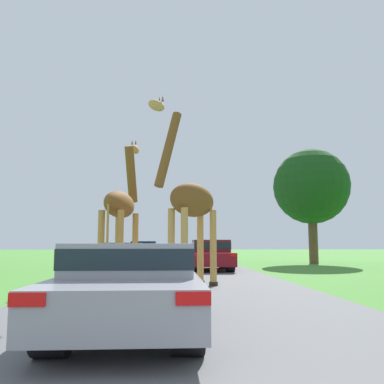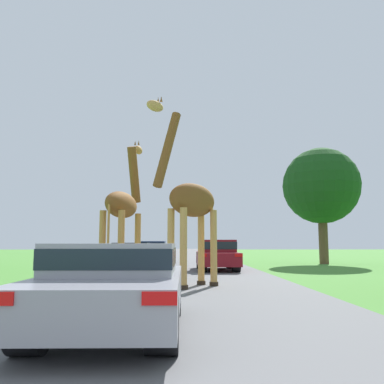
{
  "view_description": "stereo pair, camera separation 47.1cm",
  "coord_description": "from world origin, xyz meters",
  "px_view_note": "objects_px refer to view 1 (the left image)",
  "views": [
    {
      "loc": [
        -0.34,
        -0.36,
        1.24
      ],
      "look_at": [
        0.34,
        11.39,
        2.72
      ],
      "focal_mm": 38.0,
      "sensor_mm": 36.0,
      "label": 1
    },
    {
      "loc": [
        0.14,
        -0.37,
        1.24
      ],
      "look_at": [
        0.34,
        11.39,
        2.72
      ],
      "focal_mm": 38.0,
      "sensor_mm": 36.0,
      "label": 2
    }
  ],
  "objects_px": {
    "car_lead_maroon": "(131,283)",
    "tree_right_cluster": "(311,187)",
    "giraffe_companion": "(121,209)",
    "car_queue_right": "(144,251)",
    "giraffe_near_road": "(190,205)",
    "car_queue_left": "(211,254)",
    "car_far_ahead": "(124,254)"
  },
  "relations": [
    {
      "from": "car_lead_maroon",
      "to": "tree_right_cluster",
      "type": "bearing_deg",
      "value": 63.22
    },
    {
      "from": "giraffe_companion",
      "to": "car_queue_right",
      "type": "distance_m",
      "value": 14.06
    },
    {
      "from": "giraffe_near_road",
      "to": "car_lead_maroon",
      "type": "xyz_separation_m",
      "value": [
        -1.13,
        -5.72,
        -1.65
      ]
    },
    {
      "from": "giraffe_near_road",
      "to": "car_lead_maroon",
      "type": "height_order",
      "value": "giraffe_near_road"
    },
    {
      "from": "giraffe_companion",
      "to": "car_queue_left",
      "type": "height_order",
      "value": "giraffe_companion"
    },
    {
      "from": "car_far_ahead",
      "to": "tree_right_cluster",
      "type": "xyz_separation_m",
      "value": [
        11.15,
        3.02,
        4.03
      ]
    },
    {
      "from": "giraffe_companion",
      "to": "tree_right_cluster",
      "type": "bearing_deg",
      "value": 60.34
    },
    {
      "from": "giraffe_near_road",
      "to": "car_queue_right",
      "type": "distance_m",
      "value": 15.6
    },
    {
      "from": "giraffe_companion",
      "to": "car_far_ahead",
      "type": "xyz_separation_m",
      "value": [
        -0.79,
        8.43,
        -1.63
      ]
    },
    {
      "from": "car_queue_right",
      "to": "car_far_ahead",
      "type": "relative_size",
      "value": 0.94
    },
    {
      "from": "giraffe_companion",
      "to": "car_queue_left",
      "type": "distance_m",
      "value": 7.05
    },
    {
      "from": "car_lead_maroon",
      "to": "car_far_ahead",
      "type": "height_order",
      "value": "car_far_ahead"
    },
    {
      "from": "giraffe_companion",
      "to": "car_queue_left",
      "type": "xyz_separation_m",
      "value": [
        3.48,
        5.93,
        -1.58
      ]
    },
    {
      "from": "car_queue_left",
      "to": "tree_right_cluster",
      "type": "relative_size",
      "value": 0.57
    },
    {
      "from": "giraffe_companion",
      "to": "car_queue_left",
      "type": "relative_size",
      "value": 1.22
    },
    {
      "from": "giraffe_companion",
      "to": "car_queue_right",
      "type": "xyz_separation_m",
      "value": [
        -0.09,
        13.97,
        -1.59
      ]
    },
    {
      "from": "giraffe_near_road",
      "to": "car_queue_left",
      "type": "height_order",
      "value": "giraffe_near_road"
    },
    {
      "from": "car_lead_maroon",
      "to": "car_queue_right",
      "type": "height_order",
      "value": "car_queue_right"
    },
    {
      "from": "giraffe_near_road",
      "to": "tree_right_cluster",
      "type": "distance_m",
      "value": 15.43
    },
    {
      "from": "car_queue_left",
      "to": "car_far_ahead",
      "type": "relative_size",
      "value": 0.92
    },
    {
      "from": "giraffe_near_road",
      "to": "tree_right_cluster",
      "type": "height_order",
      "value": "tree_right_cluster"
    },
    {
      "from": "giraffe_companion",
      "to": "tree_right_cluster",
      "type": "distance_m",
      "value": 15.62
    },
    {
      "from": "car_lead_maroon",
      "to": "car_queue_left",
      "type": "xyz_separation_m",
      "value": [
        2.49,
        13.04,
        0.06
      ]
    },
    {
      "from": "car_lead_maroon",
      "to": "car_queue_right",
      "type": "distance_m",
      "value": 21.1
    },
    {
      "from": "giraffe_near_road",
      "to": "car_queue_right",
      "type": "relative_size",
      "value": 1.27
    },
    {
      "from": "giraffe_companion",
      "to": "car_far_ahead",
      "type": "height_order",
      "value": "giraffe_companion"
    },
    {
      "from": "giraffe_near_road",
      "to": "tree_right_cluster",
      "type": "bearing_deg",
      "value": -77.57
    },
    {
      "from": "giraffe_near_road",
      "to": "giraffe_companion",
      "type": "xyz_separation_m",
      "value": [
        -2.13,
        1.39,
        -0.01
      ]
    },
    {
      "from": "giraffe_near_road",
      "to": "car_far_ahead",
      "type": "xyz_separation_m",
      "value": [
        -2.92,
        9.82,
        -1.64
      ]
    },
    {
      "from": "giraffe_near_road",
      "to": "tree_right_cluster",
      "type": "xyz_separation_m",
      "value": [
        8.23,
        12.84,
        2.39
      ]
    },
    {
      "from": "giraffe_near_road",
      "to": "giraffe_companion",
      "type": "bearing_deg",
      "value": 11.84
    },
    {
      "from": "car_queue_left",
      "to": "tree_right_cluster",
      "type": "xyz_separation_m",
      "value": [
        6.87,
        5.52,
        3.98
      ]
    }
  ]
}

